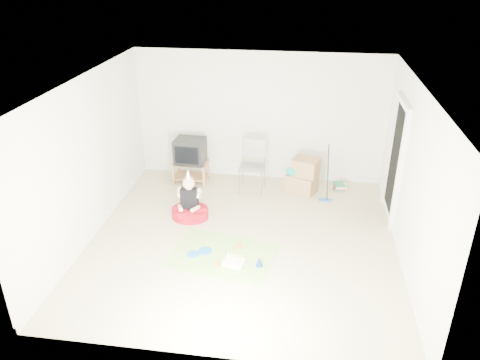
# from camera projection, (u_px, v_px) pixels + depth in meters

# --- Properties ---
(ground) EXTENTS (5.00, 5.00, 0.00)m
(ground) POSITION_uv_depth(u_px,v_px,m) (243.00, 240.00, 7.70)
(ground) COLOR beige
(ground) RESTS_ON ground
(doorway_recess) EXTENTS (0.02, 0.90, 2.05)m
(doorway_recess) POSITION_uv_depth(u_px,v_px,m) (396.00, 163.00, 8.00)
(doorway_recess) COLOR black
(doorway_recess) RESTS_ON ground
(tv_stand) EXTENTS (0.70, 0.45, 0.43)m
(tv_stand) POSITION_uv_depth(u_px,v_px,m) (191.00, 170.00, 9.55)
(tv_stand) COLOR #966A44
(tv_stand) RESTS_ON ground
(crt_tv) EXTENTS (0.61, 0.51, 0.50)m
(crt_tv) POSITION_uv_depth(u_px,v_px,m) (190.00, 151.00, 9.37)
(crt_tv) COLOR black
(crt_tv) RESTS_ON tv_stand
(folding_chair) EXTENTS (0.50, 0.48, 1.06)m
(folding_chair) POSITION_uv_depth(u_px,v_px,m) (252.00, 167.00, 9.06)
(folding_chair) COLOR gray
(folding_chair) RESTS_ON ground
(cardboard_boxes) EXTENTS (0.68, 0.60, 0.70)m
(cardboard_boxes) POSITION_uv_depth(u_px,v_px,m) (303.00, 176.00, 9.11)
(cardboard_boxes) COLOR #A57A50
(cardboard_boxes) RESTS_ON ground
(floor_mop) EXTENTS (0.26, 0.35, 1.03)m
(floor_mop) POSITION_uv_depth(u_px,v_px,m) (326.00, 188.00, 8.80)
(floor_mop) COLOR blue
(floor_mop) RESTS_ON ground
(book_pile) EXTENTS (0.26, 0.31, 0.13)m
(book_pile) POSITION_uv_depth(u_px,v_px,m) (340.00, 186.00, 9.35)
(book_pile) COLOR #277754
(book_pile) RESTS_ON ground
(seated_woman) EXTENTS (0.67, 0.67, 0.94)m
(seated_woman) POSITION_uv_depth(u_px,v_px,m) (190.00, 207.00, 8.27)
(seated_woman) COLOR #B1101F
(seated_woman) RESTS_ON ground
(party_mat) EXTENTS (1.76, 1.41, 0.01)m
(party_mat) POSITION_uv_depth(u_px,v_px,m) (222.00, 255.00, 7.31)
(party_mat) COLOR #ED327D
(party_mat) RESTS_ON ground
(birthday_cake) EXTENTS (0.35, 0.31, 0.15)m
(birthday_cake) POSITION_uv_depth(u_px,v_px,m) (234.00, 263.00, 7.05)
(birthday_cake) COLOR white
(birthday_cake) RESTS_ON party_mat
(blue_plate_near) EXTENTS (0.29, 0.29, 0.01)m
(blue_plate_near) POSITION_uv_depth(u_px,v_px,m) (205.00, 251.00, 7.40)
(blue_plate_near) COLOR blue
(blue_plate_near) RESTS_ON party_mat
(blue_plate_far) EXTENTS (0.21, 0.21, 0.01)m
(blue_plate_far) POSITION_uv_depth(u_px,v_px,m) (193.00, 254.00, 7.32)
(blue_plate_far) COLOR blue
(blue_plate_far) RESTS_ON party_mat
(orange_cup_near) EXTENTS (0.09, 0.09, 0.08)m
(orange_cup_near) POSITION_uv_depth(u_px,v_px,m) (239.00, 246.00, 7.45)
(orange_cup_near) COLOR orange
(orange_cup_near) RESTS_ON party_mat
(orange_cup_far) EXTENTS (0.07, 0.07, 0.08)m
(orange_cup_far) POSITION_uv_depth(u_px,v_px,m) (218.00, 264.00, 7.04)
(orange_cup_far) COLOR orange
(orange_cup_far) RESTS_ON party_mat
(blue_party_hat) EXTENTS (0.13, 0.13, 0.16)m
(blue_party_hat) POSITION_uv_depth(u_px,v_px,m) (259.00, 262.00, 7.02)
(blue_party_hat) COLOR #1B37BE
(blue_party_hat) RESTS_ON party_mat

